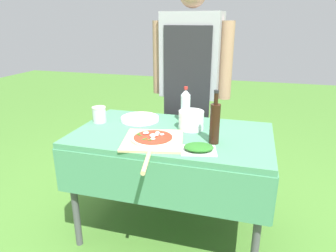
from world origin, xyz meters
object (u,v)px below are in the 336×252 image
(prep_table, at_px, (172,145))
(herb_container, at_px, (199,148))
(pizza_on_peel, at_px, (153,140))
(oil_bottle, at_px, (215,123))
(mixing_tub, at_px, (191,120))
(water_bottle, at_px, (185,106))
(plate_stack, at_px, (140,119))
(sauce_jar, at_px, (99,115))
(person_cook, at_px, (191,77))

(prep_table, height_order, herb_container, herb_container)
(pizza_on_peel, xyz_separation_m, herb_container, (0.28, -0.05, 0.01))
(oil_bottle, relative_size, mixing_tub, 1.91)
(water_bottle, bearing_deg, herb_container, -68.78)
(pizza_on_peel, bearing_deg, plate_stack, 109.28)
(prep_table, distance_m, mixing_tub, 0.21)
(prep_table, distance_m, oil_bottle, 0.37)
(mixing_tub, xyz_separation_m, plate_stack, (-0.39, 0.08, -0.05))
(prep_table, height_order, water_bottle, water_bottle)
(oil_bottle, height_order, water_bottle, oil_bottle)
(mixing_tub, bearing_deg, water_bottle, 117.67)
(herb_container, relative_size, mixing_tub, 1.33)
(oil_bottle, xyz_separation_m, sauce_jar, (-0.83, 0.16, -0.08))
(prep_table, xyz_separation_m, water_bottle, (0.03, 0.23, 0.21))
(water_bottle, bearing_deg, person_cook, 96.65)
(water_bottle, xyz_separation_m, sauce_jar, (-0.58, -0.17, -0.07))
(sauce_jar, bearing_deg, plate_stack, 24.33)
(person_cook, height_order, herb_container, person_cook)
(water_bottle, xyz_separation_m, plate_stack, (-0.32, -0.05, -0.11))
(prep_table, bearing_deg, water_bottle, 81.38)
(prep_table, height_order, mixing_tub, mixing_tub)
(oil_bottle, distance_m, mixing_tub, 0.28)
(sauce_jar, bearing_deg, water_bottle, 16.31)
(person_cook, distance_m, water_bottle, 0.39)
(oil_bottle, bearing_deg, sauce_jar, 168.97)
(prep_table, relative_size, herb_container, 5.76)
(prep_table, relative_size, mixing_tub, 7.66)
(person_cook, xyz_separation_m, sauce_jar, (-0.54, -0.53, -0.21))
(oil_bottle, bearing_deg, person_cook, 112.66)
(pizza_on_peel, relative_size, herb_container, 2.78)
(pizza_on_peel, height_order, plate_stack, pizza_on_peel)
(mixing_tub, bearing_deg, person_cook, 102.70)
(prep_table, height_order, sauce_jar, sauce_jar)
(sauce_jar, bearing_deg, pizza_on_peel, -27.36)
(person_cook, bearing_deg, plate_stack, 61.86)
(mixing_tub, height_order, sauce_jar, mixing_tub)
(herb_container, xyz_separation_m, plate_stack, (-0.51, 0.42, -0.01))
(pizza_on_peel, relative_size, plate_stack, 2.24)
(pizza_on_peel, bearing_deg, sauce_jar, 140.75)
(person_cook, xyz_separation_m, oil_bottle, (0.29, -0.69, -0.13))
(herb_container, bearing_deg, person_cook, 105.12)
(prep_table, distance_m, person_cook, 0.68)
(person_cook, xyz_separation_m, plate_stack, (-0.28, -0.41, -0.24))
(prep_table, distance_m, water_bottle, 0.31)
(oil_bottle, height_order, mixing_tub, oil_bottle)
(oil_bottle, relative_size, sauce_jar, 2.84)
(oil_bottle, relative_size, water_bottle, 1.25)
(sauce_jar, bearing_deg, oil_bottle, -11.03)
(herb_container, bearing_deg, sauce_jar, 158.51)
(prep_table, relative_size, water_bottle, 5.01)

